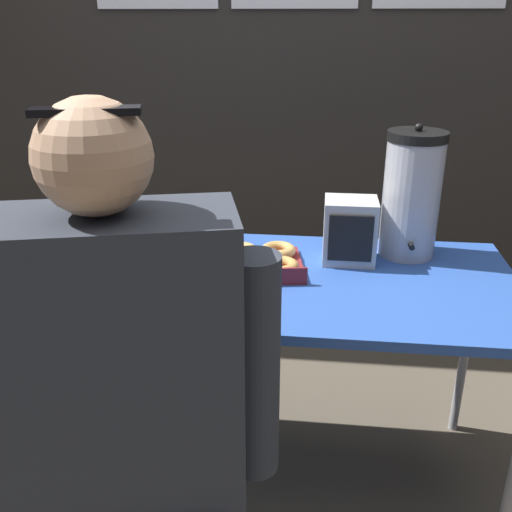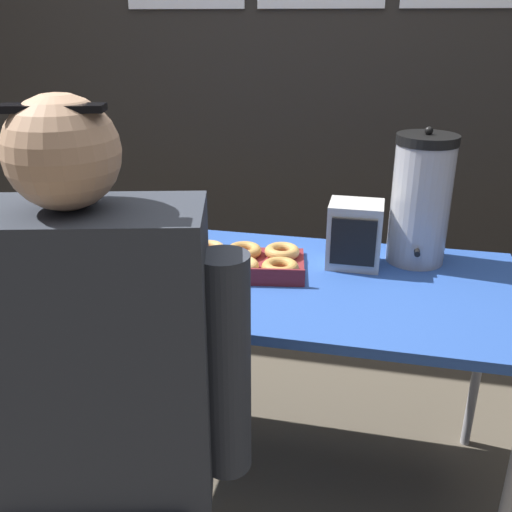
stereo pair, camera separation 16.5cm
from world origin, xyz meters
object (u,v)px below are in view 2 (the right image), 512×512
(donut_box, at_px, (224,261))
(coffee_urn, at_px, (421,200))
(person_seated, at_px, (99,431))
(cell_phone, at_px, (102,273))
(space_heater, at_px, (355,234))

(donut_box, xyz_separation_m, coffee_urn, (0.56, 0.18, 0.17))
(coffee_urn, distance_m, person_seated, 1.10)
(donut_box, relative_size, person_seated, 0.39)
(coffee_urn, height_order, person_seated, person_seated)
(coffee_urn, height_order, cell_phone, coffee_urn)
(cell_phone, xyz_separation_m, space_heater, (0.71, 0.24, 0.09))
(cell_phone, bearing_deg, coffee_urn, 49.18)
(cell_phone, bearing_deg, space_heater, 48.33)
(donut_box, relative_size, cell_phone, 3.26)
(cell_phone, bearing_deg, person_seated, -35.11)
(donut_box, bearing_deg, cell_phone, -168.06)
(donut_box, xyz_separation_m, person_seated, (-0.10, -0.64, -0.13))
(donut_box, distance_m, space_heater, 0.40)
(coffee_urn, bearing_deg, donut_box, -161.84)
(coffee_urn, bearing_deg, cell_phone, -160.71)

